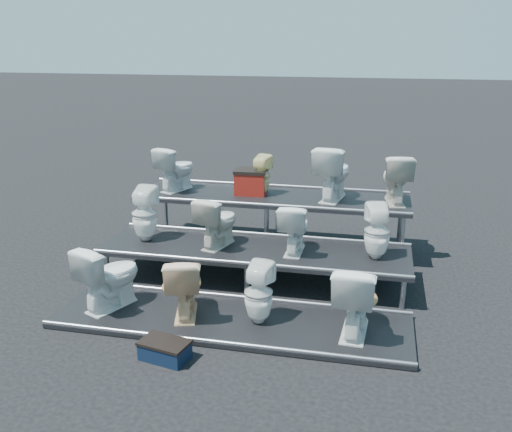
% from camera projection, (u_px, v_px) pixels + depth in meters
% --- Properties ---
extents(ground, '(80.00, 80.00, 0.00)m').
position_uv_depth(ground, '(255.00, 279.00, 7.95)').
color(ground, black).
rests_on(ground, ground).
extents(tier_front, '(4.20, 1.20, 0.06)m').
position_uv_depth(tier_front, '(231.00, 321.00, 6.73)').
color(tier_front, black).
rests_on(tier_front, ground).
extents(tier_mid, '(4.20, 1.20, 0.46)m').
position_uv_depth(tier_mid, '(255.00, 264.00, 7.88)').
color(tier_mid, black).
rests_on(tier_mid, ground).
extents(tier_back, '(4.20, 1.20, 0.86)m').
position_uv_depth(tier_back, '(272.00, 222.00, 9.03)').
color(tier_back, black).
rests_on(tier_back, ground).
extents(toilet_0, '(0.74, 0.91, 0.81)m').
position_uv_depth(toilet_0, '(109.00, 276.00, 6.90)').
color(toilet_0, white).
rests_on(toilet_0, tier_front).
extents(toilet_1, '(0.60, 0.82, 0.76)m').
position_uv_depth(toilet_1, '(184.00, 285.00, 6.72)').
color(toilet_1, beige).
rests_on(toilet_1, tier_front).
extents(toilet_2, '(0.38, 0.38, 0.73)m').
position_uv_depth(toilet_2, '(259.00, 293.00, 6.54)').
color(toilet_2, white).
rests_on(toilet_2, tier_front).
extents(toilet_3, '(0.51, 0.84, 0.84)m').
position_uv_depth(toilet_3, '(355.00, 298.00, 6.30)').
color(toilet_3, white).
rests_on(toilet_3, tier_front).
extents(toilet_4, '(0.35, 0.36, 0.78)m').
position_uv_depth(toilet_4, '(145.00, 214.00, 8.01)').
color(toilet_4, white).
rests_on(toilet_4, tier_mid).
extents(toilet_5, '(0.57, 0.78, 0.71)m').
position_uv_depth(toilet_5, '(218.00, 221.00, 7.81)').
color(toilet_5, beige).
rests_on(toilet_5, tier_mid).
extents(toilet_6, '(0.39, 0.67, 0.68)m').
position_uv_depth(toilet_6, '(294.00, 228.00, 7.59)').
color(toilet_6, white).
rests_on(toilet_6, tier_mid).
extents(toilet_7, '(0.39, 0.39, 0.73)m').
position_uv_depth(toilet_7, '(377.00, 232.00, 7.36)').
color(toilet_7, white).
rests_on(toilet_7, tier_mid).
extents(toilet_8, '(0.62, 0.79, 0.71)m').
position_uv_depth(toilet_8, '(176.00, 168.00, 9.11)').
color(toilet_8, white).
rests_on(toilet_8, tier_back).
extents(toilet_9, '(0.35, 0.36, 0.63)m').
position_uv_depth(toilet_9, '(261.00, 175.00, 8.84)').
color(toilet_9, beige).
rests_on(toilet_9, tier_back).
extents(toilet_10, '(0.61, 0.88, 0.83)m').
position_uv_depth(toilet_10, '(333.00, 172.00, 8.58)').
color(toilet_10, white).
rests_on(toilet_10, tier_back).
extents(toilet_11, '(0.52, 0.78, 0.74)m').
position_uv_depth(toilet_11, '(396.00, 178.00, 8.41)').
color(toilet_11, beige).
rests_on(toilet_11, tier_back).
extents(red_crate, '(0.49, 0.40, 0.34)m').
position_uv_depth(red_crate, '(251.00, 183.00, 8.94)').
color(red_crate, maroon).
rests_on(red_crate, tier_back).
extents(step_stool, '(0.55, 0.40, 0.18)m').
position_uv_depth(step_stool, '(165.00, 351.00, 5.97)').
color(step_stool, black).
rests_on(step_stool, ground).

